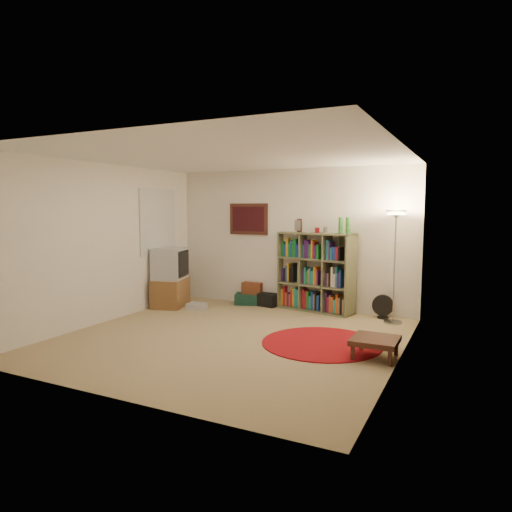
{
  "coord_description": "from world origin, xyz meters",
  "views": [
    {
      "loc": [
        3.03,
        -5.41,
        1.8
      ],
      "look_at": [
        0.1,
        0.6,
        1.1
      ],
      "focal_mm": 32.0,
      "sensor_mm": 36.0,
      "label": 1
    }
  ],
  "objects_px": {
    "floor_fan": "(383,307)",
    "side_table": "(375,341)",
    "floor_lamp": "(396,230)",
    "bookshelf": "(315,273)",
    "tv_stand": "(170,278)",
    "suitcase": "(252,299)"
  },
  "relations": [
    {
      "from": "floor_fan",
      "to": "suitcase",
      "type": "bearing_deg",
      "value": 172.83
    },
    {
      "from": "floor_fan",
      "to": "side_table",
      "type": "bearing_deg",
      "value": -86.81
    },
    {
      "from": "side_table",
      "to": "floor_lamp",
      "type": "bearing_deg",
      "value": 92.74
    },
    {
      "from": "floor_lamp",
      "to": "floor_fan",
      "type": "distance_m",
      "value": 1.31
    },
    {
      "from": "floor_fan",
      "to": "tv_stand",
      "type": "xyz_separation_m",
      "value": [
        -3.7,
        -0.74,
        0.32
      ]
    },
    {
      "from": "suitcase",
      "to": "floor_lamp",
      "type": "bearing_deg",
      "value": -27.38
    },
    {
      "from": "side_table",
      "to": "bookshelf",
      "type": "bearing_deg",
      "value": 124.92
    },
    {
      "from": "floor_lamp",
      "to": "tv_stand",
      "type": "height_order",
      "value": "floor_lamp"
    },
    {
      "from": "bookshelf",
      "to": "tv_stand",
      "type": "height_order",
      "value": "bookshelf"
    },
    {
      "from": "bookshelf",
      "to": "floor_fan",
      "type": "bearing_deg",
      "value": 8.82
    },
    {
      "from": "floor_lamp",
      "to": "tv_stand",
      "type": "distance_m",
      "value": 4.05
    },
    {
      "from": "tv_stand",
      "to": "bookshelf",
      "type": "bearing_deg",
      "value": 2.41
    },
    {
      "from": "bookshelf",
      "to": "suitcase",
      "type": "xyz_separation_m",
      "value": [
        -1.25,
        0.02,
        -0.57
      ]
    },
    {
      "from": "floor_lamp",
      "to": "floor_fan",
      "type": "xyz_separation_m",
      "value": [
        -0.2,
        0.23,
        -1.27
      ]
    },
    {
      "from": "floor_fan",
      "to": "side_table",
      "type": "relative_size",
      "value": 0.73
    },
    {
      "from": "suitcase",
      "to": "side_table",
      "type": "relative_size",
      "value": 1.3
    },
    {
      "from": "bookshelf",
      "to": "suitcase",
      "type": "height_order",
      "value": "bookshelf"
    },
    {
      "from": "floor_fan",
      "to": "tv_stand",
      "type": "bearing_deg",
      "value": -173.43
    },
    {
      "from": "floor_fan",
      "to": "tv_stand",
      "type": "height_order",
      "value": "tv_stand"
    },
    {
      "from": "bookshelf",
      "to": "floor_fan",
      "type": "xyz_separation_m",
      "value": [
        1.2,
        -0.08,
        -0.47
      ]
    },
    {
      "from": "floor_lamp",
      "to": "side_table",
      "type": "xyz_separation_m",
      "value": [
        0.09,
        -1.82,
        -1.26
      ]
    },
    {
      "from": "floor_fan",
      "to": "side_table",
      "type": "height_order",
      "value": "floor_fan"
    }
  ]
}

